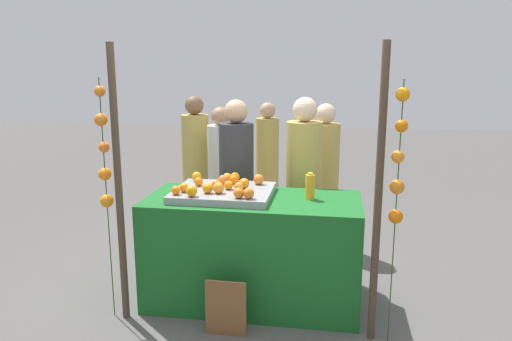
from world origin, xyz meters
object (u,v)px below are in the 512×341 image
object	(u,v)px
orange_0	(192,191)
vendor_left	(237,191)
stall_counter	(253,250)
vendor_right	(303,192)
orange_1	(235,177)
juice_bottle	(310,187)
chalkboard_sign	(226,309)

from	to	relation	value
orange_0	vendor_left	world-z (taller)	vendor_left
stall_counter	vendor_right	size ratio (longest dim) A/B	1.04
orange_1	vendor_left	distance (m)	0.48
orange_0	juice_bottle	xyz separation A→B (m)	(0.91, 0.30, -0.00)
stall_counter	vendor_right	world-z (taller)	vendor_right
stall_counter	vendor_left	bearing A→B (deg)	111.81
stall_counter	orange_1	world-z (taller)	orange_1
chalkboard_sign	vendor_left	bearing A→B (deg)	97.81
orange_0	vendor_right	size ratio (longest dim) A/B	0.05
stall_counter	vendor_right	distance (m)	0.88
orange_0	vendor_left	distance (m)	1.00
vendor_left	vendor_right	distance (m)	0.65
chalkboard_sign	vendor_right	size ratio (longest dim) A/B	0.26
orange_1	juice_bottle	xyz separation A→B (m)	(0.67, -0.24, 0.00)
stall_counter	orange_0	world-z (taller)	orange_0
orange_1	vendor_left	bearing A→B (deg)	99.70
chalkboard_sign	vendor_right	distance (m)	1.50
chalkboard_sign	vendor_right	bearing A→B (deg)	69.98
juice_bottle	orange_0	bearing A→B (deg)	-161.70
stall_counter	orange_1	bearing A→B (deg)	125.72
stall_counter	vendor_left	world-z (taller)	vendor_left
chalkboard_sign	vendor_right	xyz separation A→B (m)	(0.47, 1.30, 0.58)
juice_bottle	vendor_left	bearing A→B (deg)	138.74
juice_bottle	vendor_right	distance (m)	0.72
orange_0	stall_counter	bearing A→B (deg)	28.78
juice_bottle	vendor_left	size ratio (longest dim) A/B	0.13
orange_0	orange_1	distance (m)	0.59
stall_counter	vendor_left	size ratio (longest dim) A/B	1.06
juice_bottle	stall_counter	bearing A→B (deg)	-173.22
orange_0	orange_1	xyz separation A→B (m)	(0.23, 0.54, -0.00)
stall_counter	chalkboard_sign	xyz separation A→B (m)	(-0.11, -0.57, -0.24)
stall_counter	chalkboard_sign	bearing A→B (deg)	-100.75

